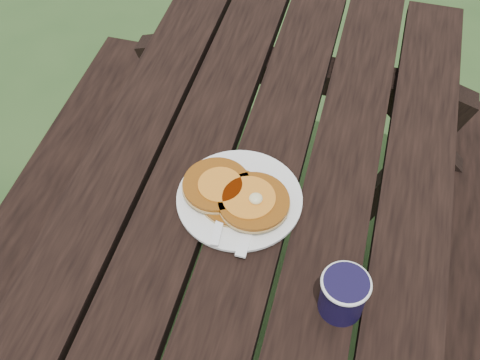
% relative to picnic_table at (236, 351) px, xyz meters
% --- Properties ---
extents(picnic_table, '(1.36, 1.80, 0.75)m').
position_rel_picnic_table_xyz_m(picnic_table, '(0.00, 0.00, 0.00)').
color(picnic_table, black).
rests_on(picnic_table, ground).
extents(plate, '(0.31, 0.31, 0.01)m').
position_rel_picnic_table_xyz_m(plate, '(-0.03, 0.14, 0.39)').
color(plate, white).
rests_on(plate, picnic_table).
extents(pancake_stack, '(0.21, 0.16, 0.04)m').
position_rel_picnic_table_xyz_m(pancake_stack, '(-0.04, 0.14, 0.41)').
color(pancake_stack, '#904C10').
rests_on(pancake_stack, plate).
extents(knife, '(0.02, 0.18, 0.00)m').
position_rel_picnic_table_xyz_m(knife, '(0.01, 0.10, 0.39)').
color(knife, white).
rests_on(knife, plate).
extents(fork, '(0.05, 0.16, 0.01)m').
position_rel_picnic_table_xyz_m(fork, '(-0.05, 0.08, 0.40)').
color(fork, white).
rests_on(fork, plate).
extents(coffee_cup, '(0.08, 0.08, 0.09)m').
position_rel_picnic_table_xyz_m(coffee_cup, '(0.19, -0.03, 0.43)').
color(coffee_cup, black).
rests_on(coffee_cup, picnic_table).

